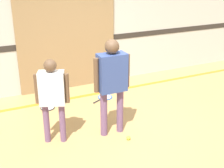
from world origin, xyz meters
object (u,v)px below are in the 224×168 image
at_px(person_student_left, 52,92).
at_px(racket_spare_on_floor, 105,97).
at_px(racket_second_spare, 48,107).
at_px(person_instructor, 112,78).
at_px(tennis_ball_by_spare_racket, 115,92).
at_px(tennis_ball_near_instructor, 128,138).

relative_size(person_student_left, racket_spare_on_floor, 2.48).
xyz_separation_m(person_student_left, racket_second_spare, (0.19, 1.22, -0.82)).
bearing_deg(racket_spare_on_floor, person_instructor, 43.29).
xyz_separation_m(racket_spare_on_floor, racket_second_spare, (-1.18, 0.04, 0.00)).
xyz_separation_m(person_instructor, person_student_left, (-0.91, 0.15, -0.14)).
bearing_deg(person_instructor, racket_spare_on_floor, 71.80).
bearing_deg(tennis_ball_by_spare_racket, person_student_left, -142.02).
height_order(racket_second_spare, tennis_ball_by_spare_racket, tennis_ball_by_spare_racket).
bearing_deg(person_instructor, racket_second_spare, 118.53).
height_order(person_student_left, tennis_ball_near_instructor, person_student_left).
distance_m(person_instructor, tennis_ball_by_spare_racket, 1.90).
distance_m(racket_spare_on_floor, tennis_ball_near_instructor, 1.68).
bearing_deg(racket_spare_on_floor, person_student_left, 13.11).
bearing_deg(tennis_ball_near_instructor, tennis_ball_by_spare_racket, 70.45).
bearing_deg(tennis_ball_near_instructor, racket_spare_on_floor, 78.92).
bearing_deg(racket_spare_on_floor, racket_second_spare, -29.60).
height_order(racket_second_spare, tennis_ball_near_instructor, tennis_ball_near_instructor).
relative_size(person_student_left, racket_second_spare, 2.76).
height_order(person_instructor, tennis_ball_near_instructor, person_instructor).
bearing_deg(racket_second_spare, tennis_ball_by_spare_racket, -50.46).
xyz_separation_m(tennis_ball_near_instructor, tennis_ball_by_spare_racket, (0.63, 1.78, 0.00)).
relative_size(person_instructor, racket_spare_on_floor, 2.91).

